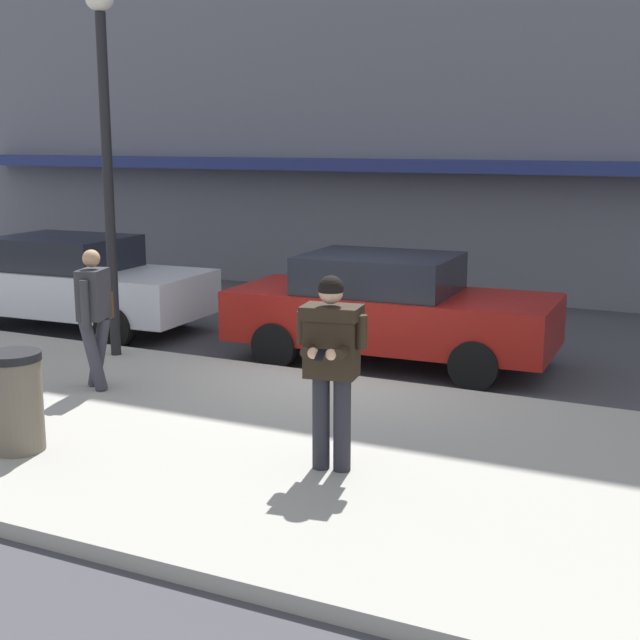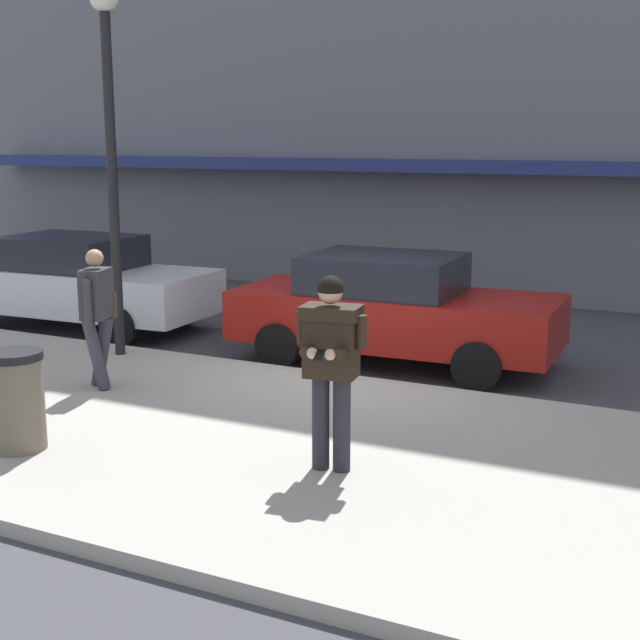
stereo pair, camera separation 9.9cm
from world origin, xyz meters
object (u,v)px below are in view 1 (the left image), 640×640
at_px(parked_sedan_mid, 389,308).
at_px(street_lamp_post, 106,137).
at_px(parked_sedan_near, 73,282).
at_px(trash_bin, 15,401).
at_px(pedestrian_with_bag, 95,310).
at_px(man_texting_on_phone, 331,352).

xyz_separation_m(parked_sedan_mid, street_lamp_post, (-3.42, -1.73, 2.35)).
height_order(parked_sedan_near, trash_bin, parked_sedan_near).
relative_size(pedestrian_with_bag, trash_bin, 1.74).
xyz_separation_m(man_texting_on_phone, trash_bin, (-2.96, -0.87, -0.62)).
relative_size(man_texting_on_phone, pedestrian_with_bag, 1.06).
bearing_deg(street_lamp_post, man_texting_on_phone, -29.99).
height_order(street_lamp_post, trash_bin, street_lamp_post).
bearing_deg(street_lamp_post, trash_bin, -64.92).
distance_m(man_texting_on_phone, street_lamp_post, 5.66).
relative_size(street_lamp_post, trash_bin, 4.98).
xyz_separation_m(parked_sedan_mid, trash_bin, (-1.76, -5.27, -0.16)).
bearing_deg(pedestrian_with_bag, parked_sedan_mid, 51.60).
relative_size(parked_sedan_mid, trash_bin, 4.68).
bearing_deg(pedestrian_with_bag, parked_sedan_near, 135.01).
relative_size(parked_sedan_near, man_texting_on_phone, 2.54).
height_order(parked_sedan_near, street_lamp_post, street_lamp_post).
height_order(parked_sedan_mid, street_lamp_post, street_lamp_post).
bearing_deg(trash_bin, parked_sedan_mid, 71.56).
bearing_deg(parked_sedan_mid, trash_bin, -108.44).
bearing_deg(man_texting_on_phone, trash_bin, -163.55).
bearing_deg(street_lamp_post, pedestrian_with_bag, -58.23).
xyz_separation_m(parked_sedan_near, parked_sedan_mid, (5.56, 0.14, 0.00)).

